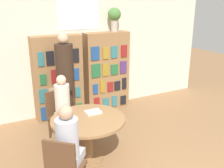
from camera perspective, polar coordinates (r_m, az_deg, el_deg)
wall_back at (r=5.71m, az=-7.18°, el=8.77°), size 6.40×0.07×3.00m
bookshelf_left at (r=5.50m, az=-11.66°, el=1.30°), size 1.00×0.34×1.73m
bookshelf_right at (r=5.88m, az=-1.17°, el=2.79°), size 1.00×0.34×1.73m
flower_vase at (r=5.78m, az=0.52°, el=14.48°), size 0.28×0.28×0.50m
reading_table at (r=4.04m, az=-5.20°, el=-9.08°), size 1.12×1.12×0.71m
chair_near_camera at (r=3.38m, az=-10.42°, el=-17.21°), size 0.56×0.56×0.88m
chair_left_side at (r=4.78m, az=-11.36°, el=-6.15°), size 0.48×0.48×0.88m
seated_reader_left at (r=4.55m, az=-10.41°, el=-4.66°), size 0.32×0.39×1.21m
seated_reader_right at (r=3.39m, az=-9.38°, el=-12.61°), size 0.43×0.43×1.23m
librarian_standing at (r=4.96m, az=-10.23°, el=2.89°), size 0.33×0.60×1.84m
open_book_on_table at (r=4.15m, az=-4.13°, el=-6.10°), size 0.24×0.18×0.03m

